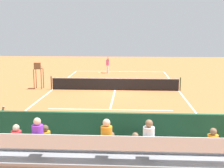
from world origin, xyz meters
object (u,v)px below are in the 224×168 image
Objects in this scene: tennis_net at (115,84)px; tennis_player at (108,64)px; tennis_racket at (100,72)px; line_judge at (0,131)px; bleacher_stand at (91,158)px; equipment_bag at (111,157)px; tennis_ball_near at (88,77)px; umpire_chair at (38,73)px; courtside_bench at (155,146)px.

tennis_player is at bearing -82.39° from tennis_net.
line_judge is (1.48, 23.10, 1.00)m from tennis_racket.
bleacher_stand is 25.38m from tennis_racket.
line_judge is (4.21, -0.18, 0.84)m from equipment_bag.
tennis_net is 156.06× the size of tennis_ball_near.
bleacher_stand is 15.77× the size of tennis_racket.
line_judge reaches higher than tennis_ball_near.
tennis_ball_near is at bearing -82.06° from bleacher_stand.
equipment_bag reaches higher than tennis_racket.
umpire_chair reaches higher than tennis_player.
tennis_racket is 23.17m from line_judge.
tennis_player is at bearing -85.48° from equipment_bag.
tennis_net is 13.44m from courtside_bench.
equipment_bag is (1.58, 0.13, -0.38)m from courtside_bench.
umpire_chair is at bearing -68.17° from bleacher_stand.
tennis_net is 4.81× the size of umpire_chair.
courtside_bench is at bearing -134.41° from bleacher_stand.
bleacher_stand is at bearing 93.06° from tennis_player.
courtside_bench is 23.56m from tennis_racket.
tennis_net is at bearing -105.52° from line_judge.
bleacher_stand is 10.07× the size of equipment_bag.
tennis_racket is (2.24, -25.26, -0.95)m from bleacher_stand.
tennis_racket is (4.30, -23.16, -0.54)m from courtside_bench.
tennis_net is 5.35× the size of tennis_player.
tennis_player is at bearing -81.55° from courtside_bench.
line_judge is at bearing 74.48° from tennis_net.
equipment_bag is at bearing 116.29° from umpire_chair.
courtside_bench reaches higher than tennis_ball_near.
tennis_net is at bearing 97.61° from tennis_player.
courtside_bench is 0.93× the size of tennis_player.
tennis_net reaches higher than equipment_bag.
umpire_chair is (6.20, -0.23, 0.81)m from tennis_net.
equipment_bag is 1.57× the size of tennis_racket.
line_judge is (5.78, -0.05, 0.46)m from courtside_bench.
courtside_bench is at bearing 98.45° from tennis_player.
tennis_player reaches higher than tennis_ball_near.
line_judge is at bearing -30.10° from bleacher_stand.
tennis_ball_near is at bearing -75.53° from courtside_bench.
tennis_racket is at bearing -112.56° from umpire_chair.
tennis_net reaches higher than tennis_racket.
tennis_ball_near is (3.06, -21.97, -0.93)m from bleacher_stand.
tennis_ball_near reaches higher than tennis_racket.
tennis_player is 1.38m from tennis_racket.
umpire_chair is 1.19× the size of courtside_bench.
tennis_player is 1.00× the size of line_judge.
equipment_bag is (-0.54, 13.40, -0.32)m from tennis_net.
umpire_chair is at bearing 63.35° from tennis_ball_near.
tennis_player is (1.28, -9.61, 0.51)m from tennis_net.
bleacher_stand is at bearing 90.20° from tennis_net.
tennis_racket is at bearing -103.98° from tennis_ball_near.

